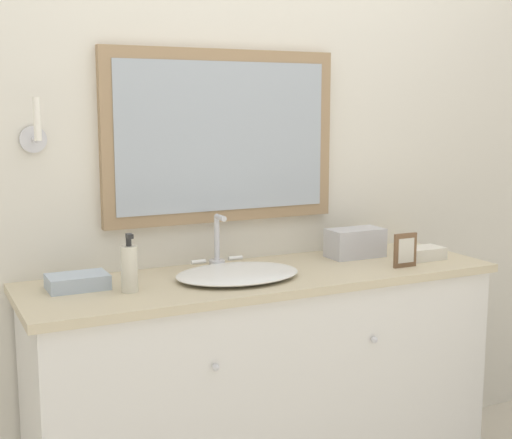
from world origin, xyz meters
TOP-DOWN VIEW (x-y plane):
  - wall_back at (-0.00, 0.59)m, footprint 8.00×0.18m
  - vanity_counter at (0.00, 0.30)m, footprint 1.74×0.53m
  - sink_basin at (-0.12, 0.28)m, footprint 0.45×0.38m
  - soap_bottle at (-0.51, 0.26)m, footprint 0.05×0.06m
  - appliance_box at (0.45, 0.39)m, footprint 0.23×0.12m
  - picture_frame at (0.52, 0.16)m, footprint 0.10×0.01m
  - hand_towel_near_sink at (0.67, 0.24)m, footprint 0.16×0.10m
  - hand_towel_far_corner at (-0.66, 0.37)m, footprint 0.20×0.13m

SIDE VIEW (x-z plane):
  - vanity_counter at x=0.00m, z-range 0.00..0.88m
  - sink_basin at x=-0.12m, z-range 0.80..1.00m
  - hand_towel_near_sink at x=0.67m, z-range 0.88..0.93m
  - hand_towel_far_corner at x=-0.66m, z-range 0.88..0.93m
  - appliance_box at x=0.45m, z-range 0.88..1.00m
  - picture_frame at x=0.52m, z-range 0.88..1.01m
  - soap_bottle at x=-0.51m, z-range 0.86..1.06m
  - wall_back at x=0.00m, z-range 0.00..2.55m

